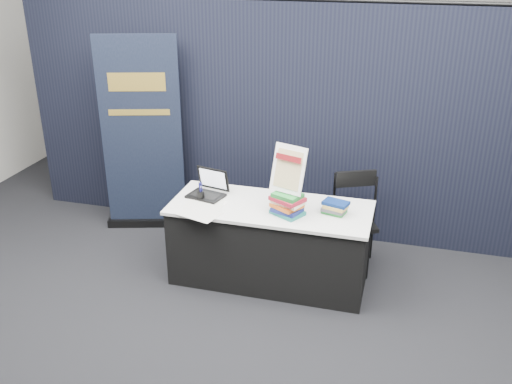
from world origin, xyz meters
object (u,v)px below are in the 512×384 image
(book_stack_tall, at_px, (287,204))
(book_stack_short, at_px, (335,207))
(info_sign, at_px, (288,170))
(stacking_chair, at_px, (352,217))
(display_table, at_px, (270,243))
(laptop, at_px, (207,189))
(pullup_banner, at_px, (143,147))

(book_stack_tall, xyz_separation_m, book_stack_short, (0.40, 0.13, -0.05))
(info_sign, relative_size, stacking_chair, 0.46)
(book_stack_short, height_order, stacking_chair, stacking_chair)
(display_table, bearing_deg, book_stack_tall, -35.58)
(laptop, bearing_deg, info_sign, 0.40)
(stacking_chair, bearing_deg, book_stack_short, -127.38)
(book_stack_tall, bearing_deg, info_sign, 90.00)
(stacking_chair, bearing_deg, pullup_banner, 149.89)
(book_stack_tall, xyz_separation_m, stacking_chair, (0.51, 0.60, -0.34))
(laptop, xyz_separation_m, book_stack_tall, (0.80, -0.21, 0.04))
(laptop, height_order, book_stack_tall, laptop)
(pullup_banner, bearing_deg, display_table, -40.88)
(display_table, relative_size, info_sign, 4.30)
(book_stack_tall, distance_m, pullup_banner, 1.93)
(display_table, relative_size, pullup_banner, 0.86)
(book_stack_tall, distance_m, info_sign, 0.30)
(pullup_banner, bearing_deg, info_sign, -41.33)
(display_table, relative_size, book_stack_short, 7.62)
(display_table, bearing_deg, stacking_chair, 34.63)
(display_table, bearing_deg, pullup_banner, 155.88)
(laptop, relative_size, book_stack_tall, 1.18)
(laptop, distance_m, book_stack_tall, 0.83)
(book_stack_short, xyz_separation_m, stacking_chair, (0.11, 0.46, -0.30))
(laptop, xyz_separation_m, stacking_chair, (1.31, 0.39, -0.30))
(display_table, distance_m, pullup_banner, 1.81)
(book_stack_short, bearing_deg, display_table, -179.16)
(display_table, distance_m, book_stack_tall, 0.52)
(book_stack_tall, height_order, book_stack_short, book_stack_tall)
(pullup_banner, xyz_separation_m, stacking_chair, (2.25, -0.23, -0.42))
(display_table, height_order, book_stack_tall, book_stack_tall)
(book_stack_short, bearing_deg, info_sign, -165.41)
(book_stack_tall, relative_size, pullup_banner, 0.15)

